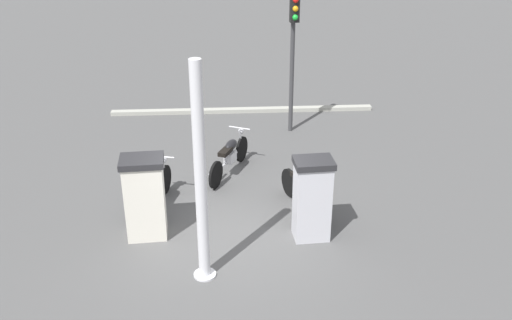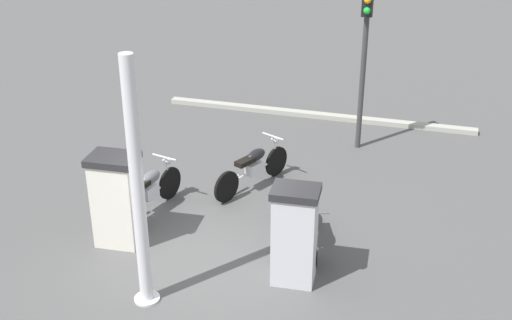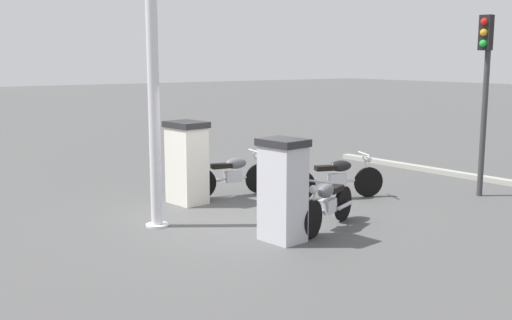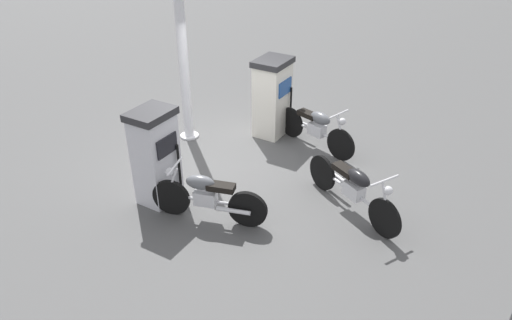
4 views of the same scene
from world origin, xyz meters
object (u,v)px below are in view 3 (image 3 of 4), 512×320
motorcycle_far_pump (232,174)px  motorcycle_extra (336,177)px  motorcycle_near_pump (328,204)px  canopy_support_pole (154,120)px  fuel_pump_far (187,162)px  fuel_pump_near (283,190)px  roadside_traffic_light (485,75)px

motorcycle_far_pump → motorcycle_extra: (1.66, -1.50, -0.02)m
motorcycle_near_pump → canopy_support_pole: size_ratio=0.46×
fuel_pump_far → canopy_support_pole: canopy_support_pole is taller
motorcycle_near_pump → fuel_pump_far: bearing=108.6°
fuel_pump_far → fuel_pump_near: bearing=-90.0°
fuel_pump_far → motorcycle_far_pump: size_ratio=0.84×
motorcycle_far_pump → canopy_support_pole: size_ratio=0.51×
fuel_pump_near → motorcycle_near_pump: (1.06, 0.08, -0.40)m
motorcycle_near_pump → motorcycle_far_pump: (0.06, 3.17, 0.03)m
motorcycle_near_pump → motorcycle_far_pump: 3.17m
fuel_pump_far → motorcycle_far_pump: fuel_pump_far is taller
fuel_pump_near → motorcycle_near_pump: bearing=4.6°
motorcycle_extra → canopy_support_pole: size_ratio=0.53×
fuel_pump_near → canopy_support_pole: canopy_support_pole is taller
fuel_pump_far → motorcycle_extra: size_ratio=0.81×
fuel_pump_near → motorcycle_far_pump: 3.46m
fuel_pump_far → motorcycle_extra: (2.78, -1.47, -0.38)m
fuel_pump_far → motorcycle_extra: 3.16m
fuel_pump_near → fuel_pump_far: bearing=90.0°
fuel_pump_far → motorcycle_near_pump: fuel_pump_far is taller
motorcycle_far_pump → motorcycle_extra: bearing=-42.1°
fuel_pump_near → motorcycle_extra: 3.31m
fuel_pump_far → motorcycle_near_pump: 3.34m
fuel_pump_near → fuel_pump_far: fuel_pump_far is taller
motorcycle_near_pump → motorcycle_extra: size_ratio=0.87×
motorcycle_extra → fuel_pump_near: bearing=-147.7°
fuel_pump_near → canopy_support_pole: (-1.30, 1.96, 1.04)m
motorcycle_far_pump → roadside_traffic_light: size_ratio=0.52×
canopy_support_pole → fuel_pump_near: bearing=-56.5°
motorcycle_far_pump → roadside_traffic_light: bearing=-35.3°
roadside_traffic_light → canopy_support_pole: (-6.76, 1.79, -0.72)m
motorcycle_far_pump → fuel_pump_near: bearing=-109.0°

